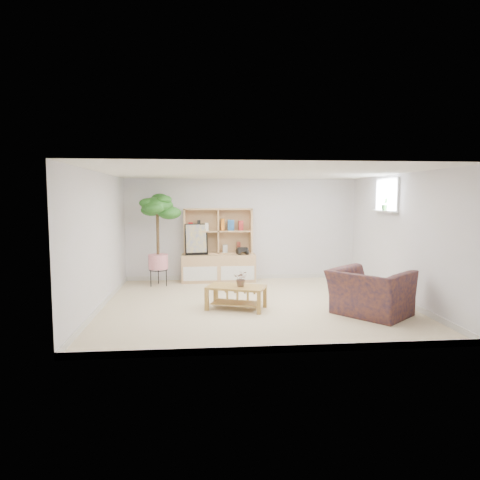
{
  "coord_description": "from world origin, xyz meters",
  "views": [
    {
      "loc": [
        -0.99,
        -7.65,
        1.95
      ],
      "look_at": [
        -0.23,
        0.52,
        1.14
      ],
      "focal_mm": 32.0,
      "sensor_mm": 36.0,
      "label": 1
    }
  ],
  "objects": [
    {
      "name": "ceiling",
      "position": [
        0.0,
        0.0,
        2.4
      ],
      "size": [
        5.5,
        5.0,
        0.01
      ],
      "primitive_type": "cube",
      "color": "white",
      "rests_on": "walls"
    },
    {
      "name": "coffee_table",
      "position": [
        -0.37,
        -0.3,
        0.2
      ],
      "size": [
        1.12,
        0.86,
        0.41
      ],
      "primitive_type": null,
      "rotation": [
        0.0,
        0.0,
        -0.36
      ],
      "color": "#A0793C",
      "rests_on": "floor"
    },
    {
      "name": "walls",
      "position": [
        0.0,
        0.0,
        1.2
      ],
      "size": [
        5.51,
        5.01,
        2.4
      ],
      "color": "white",
      "rests_on": "floor"
    },
    {
      "name": "floor",
      "position": [
        0.0,
        0.0,
        0.0
      ],
      "size": [
        5.5,
        5.0,
        0.01
      ],
      "primitive_type": "cube",
      "color": "beige",
      "rests_on": "ground"
    },
    {
      "name": "armchair",
      "position": [
        1.81,
        -0.9,
        0.44
      ],
      "size": [
        1.54,
        1.56,
        0.87
      ],
      "primitive_type": "imported",
      "rotation": [
        0.0,
        0.0,
        2.26
      ],
      "color": "#141635",
      "rests_on": "floor"
    },
    {
      "name": "window_sill",
      "position": [
        2.67,
        0.6,
        1.68
      ],
      "size": [
        0.14,
        1.0,
        0.04
      ],
      "primitive_type": "cube",
      "color": "silver",
      "rests_on": "walls"
    },
    {
      "name": "window",
      "position": [
        2.73,
        0.6,
        2.0
      ],
      "size": [
        0.1,
        0.98,
        0.68
      ],
      "primitive_type": null,
      "color": "white",
      "rests_on": "walls"
    },
    {
      "name": "poster",
      "position": [
        -1.09,
        2.17,
        1.0
      ],
      "size": [
        0.53,
        0.19,
        0.72
      ],
      "primitive_type": null,
      "rotation": [
        0.0,
        0.0,
        0.14
      ],
      "color": "yellow",
      "rests_on": "storage_unit"
    },
    {
      "name": "toy_truck",
      "position": [
        -0.02,
        2.15,
        0.73
      ],
      "size": [
        0.38,
        0.29,
        0.19
      ],
      "primitive_type": null,
      "rotation": [
        0.0,
        0.0,
        0.16
      ],
      "color": "black",
      "rests_on": "storage_unit"
    },
    {
      "name": "sill_plant",
      "position": [
        2.67,
        0.57,
        1.82
      ],
      "size": [
        0.15,
        0.12,
        0.25
      ],
      "primitive_type": "imported",
      "rotation": [
        0.0,
        0.0,
        -0.07
      ],
      "color": "#1D6B19",
      "rests_on": "window_sill"
    },
    {
      "name": "storage_unit",
      "position": [
        -0.58,
        2.24,
        0.85
      ],
      "size": [
        1.71,
        0.58,
        1.71
      ],
      "primitive_type": null,
      "color": "tan",
      "rests_on": "floor"
    },
    {
      "name": "baseboard",
      "position": [
        0.0,
        0.0,
        0.05
      ],
      "size": [
        5.5,
        5.0,
        0.1
      ],
      "primitive_type": null,
      "color": "silver",
      "rests_on": "floor"
    },
    {
      "name": "floor_tree",
      "position": [
        -1.93,
        1.86,
        1.03
      ],
      "size": [
        1.0,
        1.0,
        2.05
      ],
      "primitive_type": null,
      "rotation": [
        0.0,
        0.0,
        -0.41
      ],
      "color": "#1D6B19",
      "rests_on": "floor"
    },
    {
      "name": "table_plant",
      "position": [
        -0.29,
        -0.33,
        0.55
      ],
      "size": [
        0.29,
        0.27,
        0.28
      ],
      "primitive_type": "imported",
      "rotation": [
        0.0,
        0.0,
        -0.23
      ],
      "color": "#246D2D",
      "rests_on": "coffee_table"
    }
  ]
}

